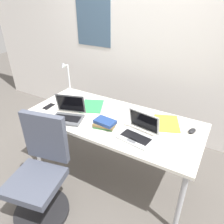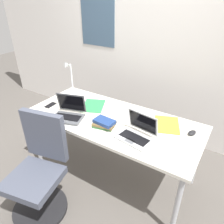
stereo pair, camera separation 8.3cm
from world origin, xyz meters
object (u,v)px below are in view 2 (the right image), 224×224
Objects in this scene: paper_folder_back_right at (93,106)px; paper_folder_near_lamp at (167,124)px; laptop_back_left at (69,113)px; laptop_near_lamp at (137,133)px; desk_lamp at (70,77)px; office_chair at (39,175)px; computer_mouse at (192,133)px; book_stack at (104,123)px; cell_phone at (51,105)px.

paper_folder_near_lamp is at bearing 4.89° from paper_folder_back_right.
laptop_near_lamp is (0.75, 0.06, -0.00)m from laptop_back_left.
desk_lamp is 0.53m from paper_folder_back_right.
office_chair reaches higher than laptop_near_lamp.
laptop_back_left reaches higher than paper_folder_back_right.
office_chair is at bearing -123.31° from computer_mouse.
laptop_back_left reaches higher than book_stack.
computer_mouse is 1.09m from paper_folder_back_right.
office_chair reaches higher than paper_folder_near_lamp.
paper_folder_near_lamp is at bearing 11.67° from cell_phone.
office_chair is (-0.69, -0.57, -0.39)m from laptop_near_lamp.
laptop_near_lamp is 1.10m from cell_phone.
laptop_back_left is 1.11× the size of laptop_near_lamp.
cell_phone is at bearing -82.60° from desk_lamp.
computer_mouse is (0.40, 0.31, -0.03)m from laptop_near_lamp.
laptop_near_lamp reaches higher than computer_mouse.
laptop_near_lamp is 0.34× the size of office_chair.
desk_lamp is 1.29× the size of paper_folder_near_lamp.
paper_folder_near_lamp is (0.16, 0.34, -0.04)m from laptop_near_lamp.
paper_folder_back_right is 1.00× the size of paper_folder_near_lamp.
laptop_near_lamp is 0.51m from computer_mouse.
computer_mouse is at bearing 2.17° from paper_folder_back_right.
office_chair is at bearing -90.66° from paper_folder_back_right.
laptop_near_lamp is at bearing 1.25° from book_stack.
cell_phone is at bearing 167.56° from laptop_back_left.
book_stack is at bearing -4.86° from cell_phone.
paper_folder_near_lamp is at bearing 35.16° from book_stack.
paper_folder_back_right is (0.42, 0.25, -0.00)m from cell_phone.
desk_lamp is 0.41× the size of office_chair.
paper_folder_near_lamp is (0.50, 0.35, -0.03)m from book_stack.
laptop_back_left reaches higher than paper_folder_near_lamp.
paper_folder_back_right is 0.32× the size of office_chair.
cell_phone is (0.05, -0.41, -0.19)m from desk_lamp.
desk_lamp reaches higher than paper_folder_back_right.
book_stack is at bearing -139.02° from computer_mouse.
paper_folder_back_right is (0.47, -0.15, -0.19)m from desk_lamp.
book_stack reaches higher than paper_folder_near_lamp.
computer_mouse is at bearing -7.08° from paper_folder_near_lamp.
cell_phone is 0.80m from office_chair.
computer_mouse is 1.46m from office_chair.
office_chair reaches higher than cell_phone.
laptop_back_left is 1.63× the size of book_stack.
office_chair is (-1.10, -0.89, -0.36)m from computer_mouse.
laptop_back_left is 1.20× the size of paper_folder_back_right.
cell_phone is (-0.35, 0.08, -0.04)m from laptop_back_left.
computer_mouse is (1.15, 0.37, -0.03)m from laptop_back_left.
laptop_near_lamp is 0.34m from book_stack.
cell_phone is 0.44× the size of paper_folder_near_lamp.
desk_lamp is at bearing 94.59° from cell_phone.
computer_mouse is 1.53m from cell_phone.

